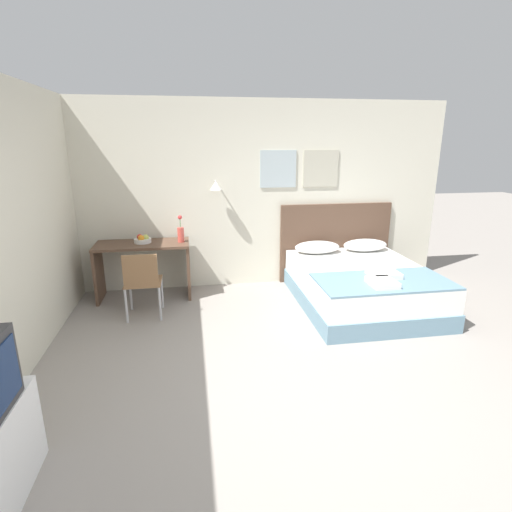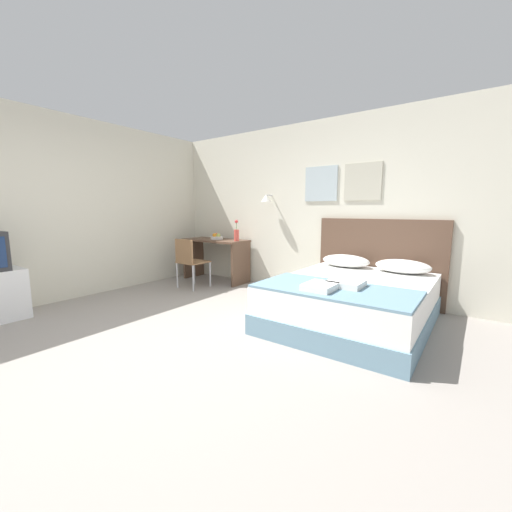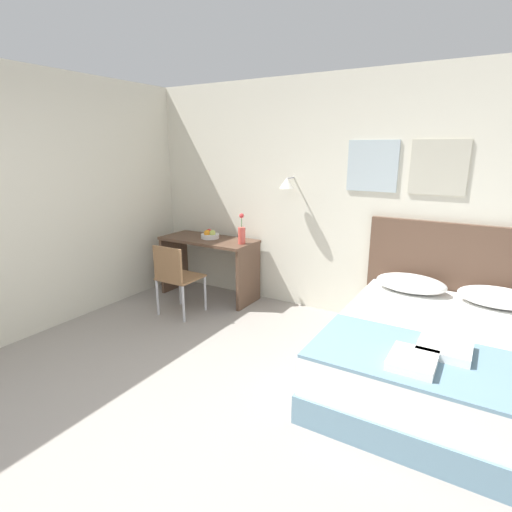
% 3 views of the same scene
% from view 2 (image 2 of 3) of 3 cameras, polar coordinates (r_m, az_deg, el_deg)
% --- Properties ---
extents(ground_plane, '(24.00, 24.00, 0.00)m').
position_cam_2_polar(ground_plane, '(3.24, -17.66, -15.86)').
color(ground_plane, gray).
extents(wall_back, '(5.70, 0.31, 2.65)m').
position_cam_2_polar(wall_back, '(5.17, 8.28, 8.55)').
color(wall_back, beige).
rests_on(wall_back, ground_plane).
extents(wall_left, '(0.06, 5.83, 2.65)m').
position_cam_2_polar(wall_left, '(5.16, -35.96, 7.00)').
color(wall_left, beige).
rests_on(wall_left, ground_plane).
extents(bed, '(1.60, 1.99, 0.51)m').
position_cam_2_polar(bed, '(3.83, 17.10, -7.97)').
color(bed, '#66899E').
rests_on(bed, ground_plane).
extents(headboard, '(1.72, 0.06, 1.18)m').
position_cam_2_polar(headboard, '(4.72, 21.32, -0.93)').
color(headboard, brown).
rests_on(headboard, ground_plane).
extents(pillow_left, '(0.66, 0.37, 0.17)m').
position_cam_2_polar(pillow_left, '(4.57, 15.99, -0.85)').
color(pillow_left, white).
rests_on(pillow_left, bed).
extents(pillow_right, '(0.66, 0.37, 0.17)m').
position_cam_2_polar(pillow_right, '(4.38, 25.11, -1.72)').
color(pillow_right, white).
rests_on(pillow_right, bed).
extents(throw_blanket, '(1.55, 0.79, 0.02)m').
position_cam_2_polar(throw_blanket, '(3.23, 13.96, -5.85)').
color(throw_blanket, '#66899E').
rests_on(throw_blanket, bed).
extents(folded_towel_near_foot, '(0.34, 0.31, 0.06)m').
position_cam_2_polar(folded_towel_near_foot, '(3.32, 16.02, -4.79)').
color(folded_towel_near_foot, white).
rests_on(folded_towel_near_foot, throw_blanket).
extents(folded_towel_mid_bed, '(0.28, 0.33, 0.06)m').
position_cam_2_polar(folded_towel_mid_bed, '(3.13, 11.59, -5.45)').
color(folded_towel_mid_bed, white).
rests_on(folded_towel_mid_bed, throw_blanket).
extents(desk, '(1.23, 0.55, 0.77)m').
position_cam_2_polar(desk, '(5.85, -7.31, 0.77)').
color(desk, brown).
rests_on(desk, ground_plane).
extents(desk_chair, '(0.43, 0.43, 0.83)m').
position_cam_2_polar(desk_chair, '(5.33, -12.06, -0.54)').
color(desk_chair, '#8E6642').
rests_on(desk_chair, ground_plane).
extents(fruit_bowl, '(0.23, 0.23, 0.11)m').
position_cam_2_polar(fruit_bowl, '(5.84, -7.16, 3.47)').
color(fruit_bowl, silver).
rests_on(fruit_bowl, desk).
extents(flower_vase, '(0.09, 0.09, 0.37)m').
position_cam_2_polar(flower_vase, '(5.46, -3.56, 4.04)').
color(flower_vase, '#D14C42').
rests_on(flower_vase, desk).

